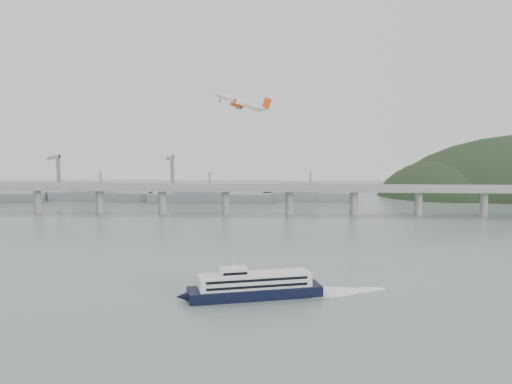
{
  "coord_description": "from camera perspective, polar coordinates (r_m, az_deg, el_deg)",
  "views": [
    {
      "loc": [
        13.21,
        -263.34,
        76.46
      ],
      "look_at": [
        0.0,
        55.0,
        36.0
      ],
      "focal_mm": 42.0,
      "sensor_mm": 36.0,
      "label": 1
    }
  ],
  "objects": [
    {
      "name": "airliner",
      "position": [
        339.54,
        -1.47,
        8.53
      ],
      "size": [
        34.81,
        32.23,
        14.35
      ],
      "rotation": [
        0.05,
        -0.34,
        2.87
      ],
      "color": "white",
      "rests_on": "ground"
    },
    {
      "name": "ferry",
      "position": [
        257.09,
        -0.12,
        -8.95
      ],
      "size": [
        91.9,
        34.19,
        17.65
      ],
      "rotation": [
        0.0,
        0.0,
        0.26
      ],
      "color": "black",
      "rests_on": "ground"
    },
    {
      "name": "distant_fleet",
      "position": [
        559.08,
        -15.19,
        -0.23
      ],
      "size": [
        453.0,
        60.9,
        40.0
      ],
      "color": "slate",
      "rests_on": "ground"
    },
    {
      "name": "bridge",
      "position": [
        467.28,
        0.6,
        0.01
      ],
      "size": [
        800.0,
        22.0,
        23.9
      ],
      "color": "gray",
      "rests_on": "ground"
    },
    {
      "name": "ground",
      "position": [
        274.53,
        -0.48,
        -8.93
      ],
      "size": [
        900.0,
        900.0,
        0.0
      ],
      "primitive_type": "plane",
      "color": "slate",
      "rests_on": "ground"
    }
  ]
}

